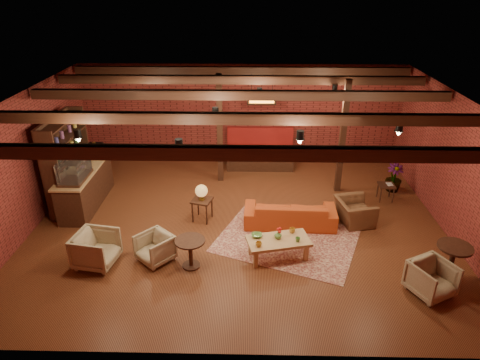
{
  "coord_description": "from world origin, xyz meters",
  "views": [
    {
      "loc": [
        0.25,
        -9.08,
        5.64
      ],
      "look_at": [
        0.04,
        0.2,
        1.16
      ],
      "focal_mm": 32.0,
      "sensor_mm": 36.0,
      "label": 1
    }
  ],
  "objects_px": {
    "round_table_left": "(190,249)",
    "round_table_right": "(453,257)",
    "side_table_book": "(386,186)",
    "plant_tall": "(399,151)",
    "sofa": "(290,213)",
    "armchair_b": "(155,247)",
    "side_table_lamp": "(202,194)",
    "armchair_far": "(432,277)",
    "coffee_table": "(278,241)",
    "armchair_right": "(355,208)",
    "armchair_a": "(96,248)"
  },
  "relations": [
    {
      "from": "plant_tall",
      "to": "round_table_left",
      "type": "bearing_deg",
      "value": -145.57
    },
    {
      "from": "armchair_a",
      "to": "round_table_right",
      "type": "height_order",
      "value": "armchair_a"
    },
    {
      "from": "armchair_a",
      "to": "round_table_right",
      "type": "xyz_separation_m",
      "value": [
        7.32,
        -0.34,
        0.12
      ]
    },
    {
      "from": "round_table_right",
      "to": "sofa",
      "type": "bearing_deg",
      "value": 146.22
    },
    {
      "from": "armchair_a",
      "to": "plant_tall",
      "type": "height_order",
      "value": "plant_tall"
    },
    {
      "from": "round_table_left",
      "to": "round_table_right",
      "type": "distance_m",
      "value": 5.31
    },
    {
      "from": "sofa",
      "to": "armchair_far",
      "type": "xyz_separation_m",
      "value": [
        2.52,
        -2.5,
        0.05
      ]
    },
    {
      "from": "coffee_table",
      "to": "round_table_left",
      "type": "xyz_separation_m",
      "value": [
        -1.85,
        -0.37,
        0.04
      ]
    },
    {
      "from": "round_table_right",
      "to": "round_table_left",
      "type": "bearing_deg",
      "value": 176.77
    },
    {
      "from": "coffee_table",
      "to": "armchair_right",
      "type": "relative_size",
      "value": 1.56
    },
    {
      "from": "round_table_left",
      "to": "armchair_b",
      "type": "distance_m",
      "value": 0.83
    },
    {
      "from": "armchair_far",
      "to": "plant_tall",
      "type": "xyz_separation_m",
      "value": [
        0.59,
        4.41,
        0.84
      ]
    },
    {
      "from": "round_table_left",
      "to": "armchair_b",
      "type": "bearing_deg",
      "value": 166.29
    },
    {
      "from": "coffee_table",
      "to": "side_table_book",
      "type": "bearing_deg",
      "value": 41.16
    },
    {
      "from": "sofa",
      "to": "plant_tall",
      "type": "bearing_deg",
      "value": -146.27
    },
    {
      "from": "round_table_right",
      "to": "armchair_far",
      "type": "xyz_separation_m",
      "value": [
        -0.55,
        -0.45,
        -0.15
      ]
    },
    {
      "from": "side_table_book",
      "to": "plant_tall",
      "type": "relative_size",
      "value": 0.2
    },
    {
      "from": "sofa",
      "to": "armchair_b",
      "type": "xyz_separation_m",
      "value": [
        -3.04,
        -1.56,
        0.02
      ]
    },
    {
      "from": "armchair_a",
      "to": "armchair_far",
      "type": "relative_size",
      "value": 1.1
    },
    {
      "from": "sofa",
      "to": "armchair_b",
      "type": "relative_size",
      "value": 3.23
    },
    {
      "from": "round_table_left",
      "to": "side_table_book",
      "type": "distance_m",
      "value": 5.85
    },
    {
      "from": "round_table_left",
      "to": "round_table_right",
      "type": "bearing_deg",
      "value": -3.23
    },
    {
      "from": "armchair_right",
      "to": "sofa",
      "type": "bearing_deg",
      "value": 82.71
    },
    {
      "from": "armchair_a",
      "to": "armchair_far",
      "type": "distance_m",
      "value": 6.81
    },
    {
      "from": "sofa",
      "to": "armchair_right",
      "type": "relative_size",
      "value": 2.39
    },
    {
      "from": "side_table_lamp",
      "to": "round_table_left",
      "type": "height_order",
      "value": "side_table_lamp"
    },
    {
      "from": "armchair_b",
      "to": "armchair_right",
      "type": "distance_m",
      "value": 4.95
    },
    {
      "from": "side_table_book",
      "to": "armchair_a",
      "type": "bearing_deg",
      "value": -156.39
    },
    {
      "from": "armchair_b",
      "to": "armchair_right",
      "type": "height_order",
      "value": "armchair_right"
    },
    {
      "from": "round_table_left",
      "to": "side_table_book",
      "type": "height_order",
      "value": "round_table_left"
    },
    {
      "from": "armchair_a",
      "to": "armchair_b",
      "type": "relative_size",
      "value": 1.2
    },
    {
      "from": "round_table_left",
      "to": "side_table_book",
      "type": "relative_size",
      "value": 1.34
    },
    {
      "from": "coffee_table",
      "to": "plant_tall",
      "type": "height_order",
      "value": "plant_tall"
    },
    {
      "from": "side_table_book",
      "to": "armchair_far",
      "type": "distance_m",
      "value": 3.84
    },
    {
      "from": "armchair_far",
      "to": "plant_tall",
      "type": "distance_m",
      "value": 4.53
    },
    {
      "from": "armchair_far",
      "to": "side_table_book",
      "type": "bearing_deg",
      "value": 59.09
    },
    {
      "from": "side_table_lamp",
      "to": "round_table_right",
      "type": "distance_m",
      "value": 5.71
    },
    {
      "from": "plant_tall",
      "to": "side_table_lamp",
      "type": "bearing_deg",
      "value": -161.85
    },
    {
      "from": "side_table_lamp",
      "to": "armchair_far",
      "type": "bearing_deg",
      "value": -29.61
    },
    {
      "from": "sofa",
      "to": "side_table_lamp",
      "type": "bearing_deg",
      "value": -2.44
    },
    {
      "from": "side_table_book",
      "to": "round_table_left",
      "type": "bearing_deg",
      "value": -148.13
    },
    {
      "from": "armchair_b",
      "to": "round_table_right",
      "type": "relative_size",
      "value": 0.87
    },
    {
      "from": "sofa",
      "to": "armchair_a",
      "type": "distance_m",
      "value": 4.59
    },
    {
      "from": "round_table_left",
      "to": "armchair_a",
      "type": "xyz_separation_m",
      "value": [
        -2.01,
        0.04,
        -0.03
      ]
    },
    {
      "from": "sofa",
      "to": "coffee_table",
      "type": "distance_m",
      "value": 1.44
    },
    {
      "from": "side_table_book",
      "to": "plant_tall",
      "type": "height_order",
      "value": "plant_tall"
    },
    {
      "from": "sofa",
      "to": "side_table_lamp",
      "type": "distance_m",
      "value": 2.24
    },
    {
      "from": "sofa",
      "to": "round_table_left",
      "type": "xyz_separation_m",
      "value": [
        -2.24,
        -1.75,
        0.12
      ]
    },
    {
      "from": "plant_tall",
      "to": "armchair_a",
      "type": "bearing_deg",
      "value": -153.76
    },
    {
      "from": "armchair_a",
      "to": "round_table_right",
      "type": "relative_size",
      "value": 1.04
    }
  ]
}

